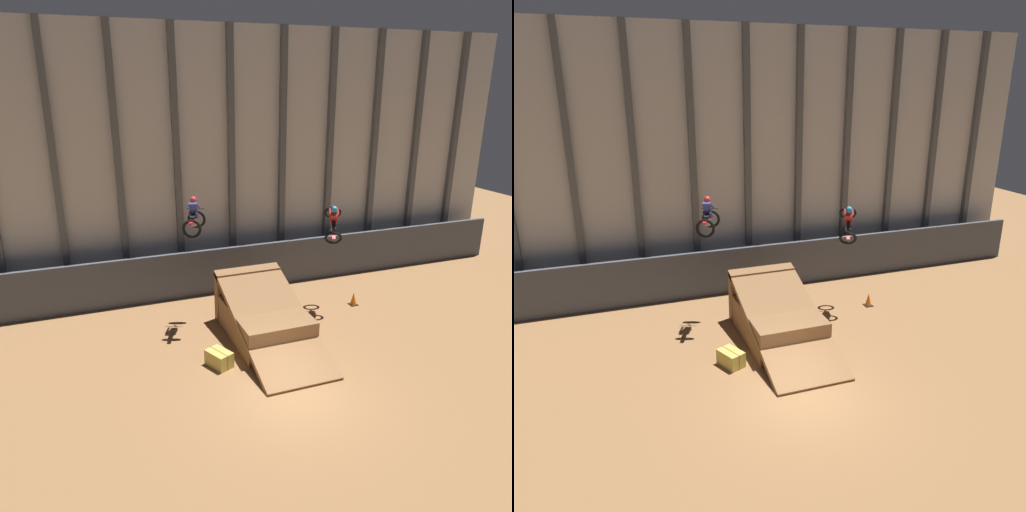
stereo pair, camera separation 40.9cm
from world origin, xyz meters
The scene contains 8 objects.
ground_plane centered at (0.00, 0.00, 0.00)m, with size 60.00×60.00×0.00m, color #996B42.
arena_back_wall centered at (0.00, 10.05, 5.89)m, with size 32.00×0.40×11.77m.
lower_barrier centered at (0.00, 8.78, 1.08)m, with size 31.36×0.20×2.15m.
dirt_ramp centered at (0.60, 4.20, 0.75)m, with size 2.74×5.94×2.27m.
rider_bike_left_air centered at (-1.52, 6.02, 4.44)m, with size 1.23×1.77×1.44m.
rider_bike_right_air centered at (4.24, 5.47, 3.90)m, with size 1.38×1.82×1.70m.
traffic_cone_near_ramp centered at (5.37, 5.32, 0.28)m, with size 0.36×0.36×0.58m.
hay_bale_trackside centered at (-1.66, 2.57, 0.28)m, with size 0.92×1.07×0.57m.
Camera 1 is at (-5.80, -12.09, 9.36)m, focal length 35.00 mm.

